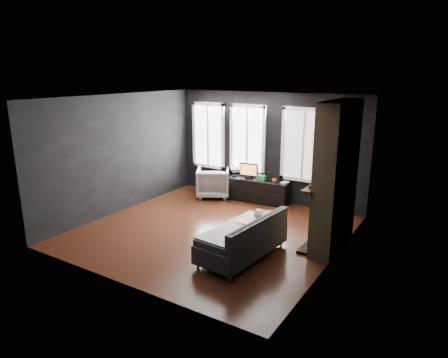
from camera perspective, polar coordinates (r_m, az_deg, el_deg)
The scene contains 18 objects.
floor at distance 8.30m, azimuth -1.70°, elevation -7.38°, with size 5.00×5.00×0.00m, color black.
ceiling at distance 7.68m, azimuth -1.86°, elevation 11.56°, with size 5.00×5.00×0.00m, color white.
wall_back at distance 10.01m, azimuth 6.25°, elevation 4.54°, with size 5.00×0.02×2.70m, color black.
wall_left at distance 9.48m, azimuth -14.46°, elevation 3.54°, with size 0.02×5.00×2.70m, color black.
wall_right at distance 6.85m, azimuth 15.86°, elevation -0.93°, with size 0.02×5.00×2.70m, color black.
windows at distance 10.04m, azimuth 3.97°, elevation 10.56°, with size 4.00×0.16×1.76m, color white, non-canonical shape.
fireplace at distance 7.46m, azimuth 15.72°, elevation 0.38°, with size 0.70×1.62×2.70m, color #93724C, non-canonical shape.
sofa at distance 7.08m, azimuth 2.63°, elevation -8.11°, with size 0.90×1.80×0.77m, color black, non-canonical shape.
stripe_pillow at distance 7.29m, azimuth 6.10°, elevation -6.03°, with size 0.08×0.32×0.32m, color gray.
armchair at distance 10.37m, azimuth -1.57°, elevation -0.29°, with size 0.81×0.76×0.84m, color silver.
media_console at distance 10.09m, azimuth 4.74°, elevation -1.57°, with size 1.65×0.52×0.57m, color black, non-canonical shape.
monitor at distance 10.02m, azimuth 3.55°, elevation 1.34°, with size 0.50×0.11×0.44m, color black, non-canonical shape.
desk_fan at distance 10.20m, azimuth 1.47°, elevation 1.30°, with size 0.24×0.24×0.34m, color gray, non-canonical shape.
mug at distance 9.79m, azimuth 7.17°, elevation -0.09°, with size 0.11×0.09×0.11m, color orange.
book at distance 9.79m, azimuth 8.33°, elevation 0.13°, with size 0.15×0.02×0.20m, color #C1B899.
storage_box at distance 9.94m, azimuth 5.33°, elevation 0.21°, with size 0.22×0.14×0.12m, color #327F46.
mantel_vase at distance 7.96m, azimuth 14.93°, elevation 1.09°, with size 0.17×0.18×0.17m, color gold.
mantel_clock at distance 7.06m, azimuth 12.43°, elevation -1.08°, with size 0.13×0.13×0.04m, color black.
Camera 1 is at (4.28, -6.36, 3.18)m, focal length 32.00 mm.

